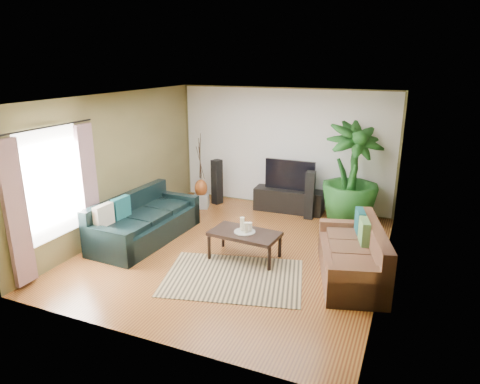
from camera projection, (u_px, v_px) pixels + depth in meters
The scene contains 28 objects.
floor at pixel (236, 251), 7.66m from camera, with size 5.50×5.50×0.00m, color brown.
ceiling at pixel (235, 97), 6.86m from camera, with size 5.50×5.50×0.00m, color white.
wall_back at pixel (284, 149), 9.68m from camera, with size 5.00×5.00×0.00m, color olive.
wall_front at pixel (139, 238), 4.84m from camera, with size 5.00×5.00×0.00m, color olive.
wall_left at pixel (116, 165), 8.19m from camera, with size 5.50×5.50×0.00m, color olive.
wall_right at pixel (390, 196), 6.33m from camera, with size 5.50×5.50×0.00m, color olive.
backwall_panel at pixel (284, 149), 9.67m from camera, with size 4.90×4.90×0.00m, color white.
window_pane at pixel (52, 184), 6.76m from camera, with size 1.80×1.80×0.00m, color white.
curtain_near at pixel (16, 214), 6.16m from camera, with size 0.08×0.35×2.20m, color gray.
curtain_far at pixel (89, 187), 7.48m from camera, with size 0.08×0.35×2.20m, color gray.
curtain_rod at pixel (46, 127), 6.47m from camera, with size 0.03×0.03×1.90m, color black.
sofa_left at pixel (146, 218), 8.05m from camera, with size 2.31×0.99×0.85m, color black.
sofa_right at pixel (351, 252), 6.63m from camera, with size 1.94×0.87×0.85m, color brown.
area_rug at pixel (233, 277), 6.72m from camera, with size 2.14×1.51×0.01m, color tan.
coffee_table at pixel (245, 245), 7.33m from camera, with size 1.17×0.64×0.48m, color black.
candle_tray at pixel (245, 232), 7.26m from camera, with size 0.36×0.36×0.02m, color gray.
candle_tall at pixel (242, 224), 7.27m from camera, with size 0.07×0.07×0.23m, color beige.
candle_mid at pixel (246, 228), 7.18m from camera, with size 0.07×0.07×0.18m, color beige.
candle_short at pixel (250, 227), 7.26m from camera, with size 0.07×0.07×0.15m, color #F2E1CC.
tv_stand at pixel (289, 200), 9.60m from camera, with size 1.53×0.46×0.51m, color black.
television at pixel (290, 175), 9.44m from camera, with size 1.12×0.06×0.66m, color black.
speaker_left at pixel (217, 182), 10.04m from camera, with size 0.19×0.21×1.06m, color black.
speaker_right at pixel (310, 195), 9.09m from camera, with size 0.19×0.21×1.04m, color black.
potted_plant at pixel (351, 175), 8.65m from camera, with size 1.17×1.17×2.10m, color #174718.
plant_pot at pixel (348, 216), 8.92m from camera, with size 0.39×0.39×0.30m, color black.
pedestal at pixel (201, 201), 9.87m from camera, with size 0.32×0.32×0.32m, color gray.
vase at pixel (201, 188), 9.78m from camera, with size 0.29×0.29×0.41m, color brown.
side_table at pixel (153, 219), 8.48m from camera, with size 0.47×0.47×0.50m, color #935F30.
Camera 1 is at (2.80, -6.42, 3.29)m, focal length 32.00 mm.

